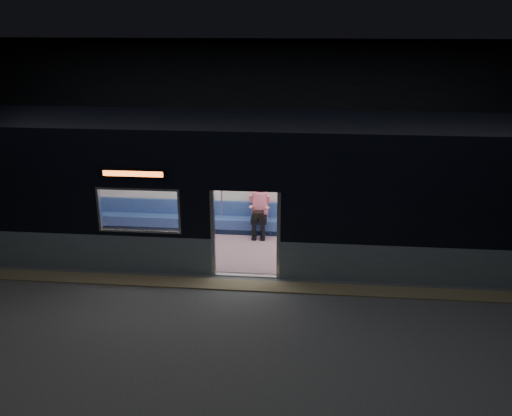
# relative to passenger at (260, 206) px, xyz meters

# --- Properties ---
(station_floor) EXTENTS (24.00, 14.00, 0.01)m
(station_floor) POSITION_rel_passenger_xyz_m (-0.09, -3.55, -0.83)
(station_floor) COLOR #47494C
(station_floor) RESTS_ON ground
(station_envelope) EXTENTS (24.00, 14.00, 5.00)m
(station_envelope) POSITION_rel_passenger_xyz_m (-0.09, -3.55, 2.83)
(station_envelope) COLOR black
(station_envelope) RESTS_ON station_floor
(tactile_strip) EXTENTS (22.80, 0.50, 0.03)m
(tactile_strip) POSITION_rel_passenger_xyz_m (-0.09, -3.00, -0.81)
(tactile_strip) COLOR #8C7F59
(tactile_strip) RESTS_ON station_floor
(metro_car) EXTENTS (18.00, 3.04, 3.35)m
(metro_car) POSITION_rel_passenger_xyz_m (-0.10, -1.00, 1.02)
(metro_car) COLOR gray
(metro_car) RESTS_ON station_floor
(passenger) EXTENTS (0.46, 0.76, 1.45)m
(passenger) POSITION_rel_passenger_xyz_m (0.00, 0.00, 0.00)
(passenger) COLOR black
(passenger) RESTS_ON metro_car
(handbag) EXTENTS (0.34, 0.31, 0.14)m
(handbag) POSITION_rel_passenger_xyz_m (-0.03, -0.24, -0.14)
(handbag) COLOR black
(handbag) RESTS_ON passenger
(transit_map) EXTENTS (1.02, 0.03, 0.66)m
(transit_map) POSITION_rel_passenger_xyz_m (4.91, 0.31, 0.65)
(transit_map) COLOR white
(transit_map) RESTS_ON metro_car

